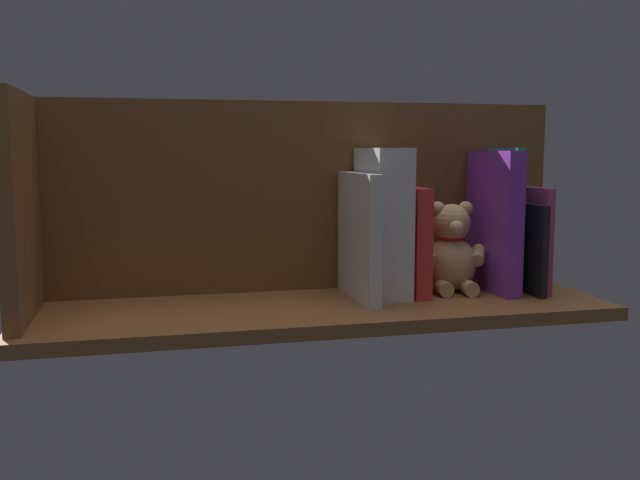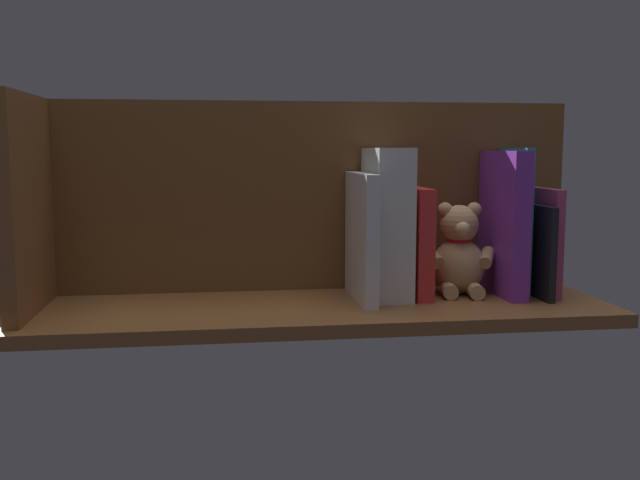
{
  "view_description": "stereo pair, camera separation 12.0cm",
  "coord_description": "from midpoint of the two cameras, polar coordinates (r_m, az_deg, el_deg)",
  "views": [
    {
      "loc": [
        28.41,
        115.61,
        25.96
      ],
      "look_at": [
        0.0,
        0.0,
        10.85
      ],
      "focal_mm": 40.17,
      "sensor_mm": 36.0,
      "label": 1
    },
    {
      "loc": [
        16.64,
        117.88,
        25.96
      ],
      "look_at": [
        0.0,
        0.0,
        10.85
      ],
      "focal_mm": 40.17,
      "sensor_mm": 36.0,
      "label": 2
    }
  ],
  "objects": [
    {
      "name": "book_1",
      "position": [
        1.36,
        13.2,
        -0.5
      ],
      "size": [
        1.24,
        17.96,
        16.3
      ],
      "primitive_type": "cube",
      "color": "black",
      "rests_on": "ground_plane"
    },
    {
      "name": "book_2",
      "position": [
        1.37,
        11.95,
        1.68
      ],
      "size": [
        1.62,
        12.4,
        26.21
      ],
      "primitive_type": "cube",
      "color": "teal",
      "rests_on": "ground_plane"
    },
    {
      "name": "ground_plane",
      "position": [
        1.22,
        -2.83,
        -5.6
      ],
      "size": [
        97.58,
        30.71,
        2.2
      ],
      "primitive_type": "cube",
      "color": "brown"
    },
    {
      "name": "book_0",
      "position": [
        1.37,
        13.79,
        0.17
      ],
      "size": [
        1.63,
        15.8,
        19.11
      ],
      "primitive_type": "cube",
      "color": "#B23F72",
      "rests_on": "ground_plane"
    },
    {
      "name": "teddy_bear",
      "position": [
        1.32,
        7.87,
        -0.97
      ],
      "size": [
        13.31,
        11.54,
        16.57
      ],
      "rotation": [
        0.0,
        0.0,
        -0.15
      ],
      "color": "tan",
      "rests_on": "ground_plane"
    },
    {
      "name": "shelf_back_panel",
      "position": [
        1.32,
        -3.96,
        3.46
      ],
      "size": [
        97.58,
        1.5,
        34.62
      ],
      "primitive_type": "cube",
      "color": "brown",
      "rests_on": "ground_plane"
    },
    {
      "name": "shelf_side_divider",
      "position": [
        1.2,
        -25.5,
        2.38
      ],
      "size": [
        2.4,
        24.71,
        34.62
      ],
      "primitive_type": "cube",
      "color": "brown",
      "rests_on": "ground_plane"
    },
    {
      "name": "book_4",
      "position": [
        1.29,
        4.56,
        -0.06
      ],
      "size": [
        2.95,
        14.66,
        19.29
      ],
      "primitive_type": "cube",
      "color": "red",
      "rests_on": "ground_plane"
    },
    {
      "name": "book_3",
      "position": [
        1.33,
        11.18,
        1.46
      ],
      "size": [
        3.17,
        16.85,
        25.72
      ],
      "primitive_type": "cube",
      "color": "purple",
      "rests_on": "ground_plane"
    },
    {
      "name": "book_5",
      "position": [
        1.24,
        0.35,
        0.28
      ],
      "size": [
        2.28,
        19.17,
        21.95
      ],
      "primitive_type": "cube",
      "color": "silver",
      "rests_on": "ground_plane"
    },
    {
      "name": "dictionary_thick_white",
      "position": [
        1.27,
        2.33,
        1.41
      ],
      "size": [
        6.39,
        15.08,
        26.22
      ],
      "primitive_type": "cube",
      "color": "silver",
      "rests_on": "ground_plane"
    }
  ]
}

